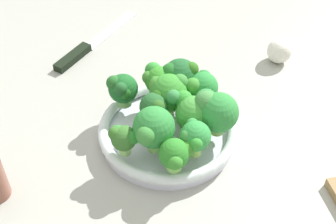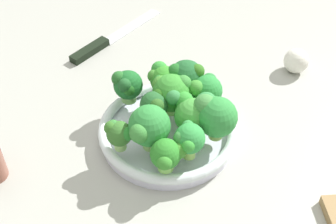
{
  "view_description": "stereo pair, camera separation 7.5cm",
  "coord_description": "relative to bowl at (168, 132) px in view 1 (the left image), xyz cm",
  "views": [
    {
      "loc": [
        -26.78,
        -53.14,
        57.55
      ],
      "look_at": [
        -2.62,
        -3.58,
        6.15
      ],
      "focal_mm": 49.39,
      "sensor_mm": 36.0,
      "label": 1
    },
    {
      "loc": [
        -19.84,
        -55.96,
        57.55
      ],
      "look_at": [
        -2.62,
        -3.58,
        6.15
      ],
      "focal_mm": 49.39,
      "sensor_mm": 36.0,
      "label": 2
    }
  ],
  "objects": [
    {
      "name": "broccoli_floret_1",
      "position": [
        -4.48,
        -3.85,
        6.2
      ],
      "size": [
        6.87,
        6.59,
        7.99
      ],
      "color": "#89C960",
      "rests_on": "bowl"
    },
    {
      "name": "knife",
      "position": [
        -3.92,
        31.34,
        -1.05
      ],
      "size": [
        23.62,
        16.5,
        1.5
      ],
      "color": "silver",
      "rests_on": "ground_plane"
    },
    {
      "name": "broccoli_floret_0",
      "position": [
        1.48,
        2.82,
        6.13
      ],
      "size": [
        6.7,
        6.94,
        7.64
      ],
      "color": "#99D669",
      "rests_on": "bowl"
    },
    {
      "name": "broccoli_floret_8",
      "position": [
        7.52,
        2.28,
        5.33
      ],
      "size": [
        6.17,
        5.36,
        6.55
      ],
      "color": "#98CE6F",
      "rests_on": "bowl"
    },
    {
      "name": "broccoli_floret_2",
      "position": [
        3.32,
        -2.39,
        5.22
      ],
      "size": [
        6.64,
        6.94,
        6.52
      ],
      "color": "#7FBD52",
      "rests_on": "bowl"
    },
    {
      "name": "broccoli_floret_3",
      "position": [
        0.82,
        -7.57,
        5.41
      ],
      "size": [
        4.98,
        5.51,
        6.32
      ],
      "color": "#9FD861",
      "rests_on": "bowl"
    },
    {
      "name": "broccoli_floret_7",
      "position": [
        6.22,
        -4.33,
        6.19
      ],
      "size": [
        6.67,
        7.38,
        7.65
      ],
      "color": "#8DBD56",
      "rests_on": "bowl"
    },
    {
      "name": "broccoli_floret_11",
      "position": [
        5.09,
        5.79,
        6.2
      ],
      "size": [
        6.45,
        6.15,
        7.6
      ],
      "color": "#82C95C",
      "rests_on": "bowl"
    },
    {
      "name": "broccoli_floret_6",
      "position": [
        1.24,
        6.81,
        5.94
      ],
      "size": [
        5.18,
        5.5,
        6.89
      ],
      "color": "#79B155",
      "rests_on": "bowl"
    },
    {
      "name": "garlic_bulb",
      "position": [
        30.13,
        9.96,
        0.89
      ],
      "size": [
        4.98,
        4.98,
        4.98
      ],
      "primitive_type": "sphere",
      "color": "white",
      "rests_on": "ground_plane"
    },
    {
      "name": "broccoli_floret_5",
      "position": [
        -1.9,
        1.02,
        5.56
      ],
      "size": [
        5.07,
        4.9,
        6.52
      ],
      "color": "#9BD864",
      "rests_on": "bowl"
    },
    {
      "name": "broccoli_floret_4",
      "position": [
        -8.86,
        -2.48,
        4.83
      ],
      "size": [
        4.39,
        4.21,
        5.24
      ],
      "color": "#99CC72",
      "rests_on": "bowl"
    },
    {
      "name": "broccoli_floret_10",
      "position": [
        -3.01,
        -8.88,
        4.65
      ],
      "size": [
        5.6,
        5.31,
        5.55
      ],
      "color": "#89D060",
      "rests_on": "bowl"
    },
    {
      "name": "broccoli_floret_9",
      "position": [
        -4.78,
        8.01,
        5.13
      ],
      "size": [
        5.29,
        5.38,
        6.21
      ],
      "color": "#7AB460",
      "rests_on": "bowl"
    },
    {
      "name": "bowl",
      "position": [
        0.0,
        0.0,
        0.0
      ],
      "size": [
        23.63,
        23.63,
        3.15
      ],
      "color": "silver",
      "rests_on": "ground_plane"
    },
    {
      "name": "ground_plane",
      "position": [
        2.62,
        3.58,
        -2.85
      ],
      "size": [
        130.0,
        130.0,
        2.5
      ],
      "primitive_type": "cube",
      "color": "#A6A69D"
    }
  ]
}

